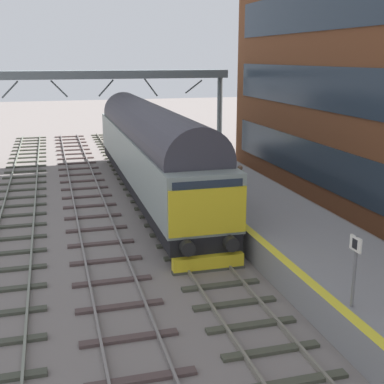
# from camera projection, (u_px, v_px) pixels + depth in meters

# --- Properties ---
(ground_plane) EXTENTS (140.00, 140.00, 0.00)m
(ground_plane) POSITION_uv_depth(u_px,v_px,m) (189.00, 245.00, 19.57)
(ground_plane) COLOR slate
(ground_plane) RESTS_ON ground
(track_main) EXTENTS (2.50, 60.00, 0.15)m
(track_main) POSITION_uv_depth(u_px,v_px,m) (189.00, 243.00, 19.56)
(track_main) COLOR gray
(track_main) RESTS_ON ground
(track_adjacent_west) EXTENTS (2.50, 60.00, 0.15)m
(track_adjacent_west) POSITION_uv_depth(u_px,v_px,m) (104.00, 252.00, 18.73)
(track_adjacent_west) COLOR slate
(track_adjacent_west) RESTS_ON ground
(track_adjacent_far_west) EXTENTS (2.50, 60.00, 0.15)m
(track_adjacent_far_west) POSITION_uv_depth(u_px,v_px,m) (10.00, 261.00, 17.89)
(track_adjacent_far_west) COLOR slate
(track_adjacent_far_west) RESTS_ON ground
(station_platform) EXTENTS (4.00, 44.00, 1.01)m
(station_platform) POSITION_uv_depth(u_px,v_px,m) (276.00, 224.00, 20.37)
(station_platform) COLOR gray
(station_platform) RESTS_ON ground
(diesel_locomotive) EXTENTS (2.74, 20.35, 4.68)m
(diesel_locomotive) POSITION_uv_depth(u_px,v_px,m) (150.00, 148.00, 25.96)
(diesel_locomotive) COLOR black
(diesel_locomotive) RESTS_ON ground
(platform_number_sign) EXTENTS (0.10, 0.44, 1.81)m
(platform_number_sign) POSITION_uv_depth(u_px,v_px,m) (355.00, 260.00, 12.27)
(platform_number_sign) COLOR slate
(platform_number_sign) RESTS_ON station_platform
(waiting_passenger) EXTENTS (0.44, 0.48, 1.64)m
(waiting_passenger) POSITION_uv_depth(u_px,v_px,m) (240.00, 181.00, 21.09)
(waiting_passenger) COLOR #342F38
(waiting_passenger) RESTS_ON station_platform
(overhead_footbridge) EXTENTS (15.76, 2.00, 6.10)m
(overhead_footbridge) POSITION_uv_depth(u_px,v_px,m) (106.00, 79.00, 32.70)
(overhead_footbridge) COLOR slate
(overhead_footbridge) RESTS_ON ground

